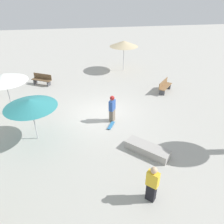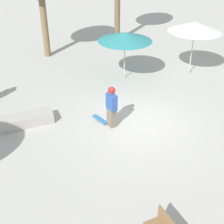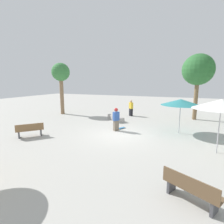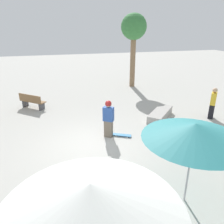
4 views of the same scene
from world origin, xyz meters
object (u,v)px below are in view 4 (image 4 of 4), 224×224
object	(u,v)px
concrete_ledge	(160,115)
shade_umbrella_teal	(195,131)
palm_tree_center_left	(134,30)
skateboard	(122,135)
bench_far	(32,101)
shade_umbrella_white	(91,198)
bystander_watching	(213,103)
skater_main	(108,118)

from	to	relation	value
concrete_ledge	shade_umbrella_teal	xyz separation A→B (m)	(5.31, -1.97, 1.88)
shade_umbrella_teal	palm_tree_center_left	distance (m)	12.21
concrete_ledge	palm_tree_center_left	xyz separation A→B (m)	(-6.40, 0.83, 3.95)
skateboard	bench_far	bearing A→B (deg)	158.33
shade_umbrella_white	bench_far	bearing A→B (deg)	-171.32
skateboard	concrete_ledge	world-z (taller)	concrete_ledge
bench_far	palm_tree_center_left	distance (m)	8.69
concrete_ledge	bench_far	size ratio (longest dim) A/B	1.33
palm_tree_center_left	bystander_watching	distance (m)	7.99
skateboard	bystander_watching	bearing A→B (deg)	36.15
shade_umbrella_white	bystander_watching	distance (m)	9.86
skateboard	bench_far	world-z (taller)	bench_far
skateboard	bystander_watching	size ratio (longest dim) A/B	0.50
bystander_watching	shade_umbrella_teal	bearing A→B (deg)	179.22
concrete_ledge	bystander_watching	xyz separation A→B (m)	(0.66, 2.51, 0.59)
skater_main	shade_umbrella_white	xyz separation A→B (m)	(5.89, -1.75, 1.51)
shade_umbrella_white	palm_tree_center_left	bearing A→B (deg)	157.43
skater_main	concrete_ledge	size ratio (longest dim) A/B	0.81
bench_far	shade_umbrella_white	size ratio (longest dim) A/B	0.57
skater_main	palm_tree_center_left	world-z (taller)	palm_tree_center_left
bench_far	skater_main	bearing A→B (deg)	-11.89
skater_main	skateboard	size ratio (longest dim) A/B	2.02
skateboard	bystander_watching	world-z (taller)	bystander_watching
skater_main	skateboard	distance (m)	0.99
skateboard	shade_umbrella_white	world-z (taller)	shade_umbrella_white
skateboard	shade_umbrella_teal	xyz separation A→B (m)	(3.95, 0.51, 2.02)
palm_tree_center_left	shade_umbrella_white	bearing A→B (deg)	-22.57
concrete_ledge	bystander_watching	world-z (taller)	bystander_watching
skater_main	bench_far	xyz separation A→B (m)	(-4.45, -3.33, -0.44)
concrete_ledge	skater_main	bearing A→B (deg)	-68.23
bench_far	shade_umbrella_white	distance (m)	10.64
skater_main	shade_umbrella_teal	xyz separation A→B (m)	(4.09, 1.06, 1.21)
skater_main	skateboard	xyz separation A→B (m)	(0.15, 0.55, -0.81)
bench_far	shade_umbrella_teal	xyz separation A→B (m)	(8.55, 4.39, 1.65)
shade_umbrella_teal	bystander_watching	distance (m)	6.58
shade_umbrella_teal	bystander_watching	xyz separation A→B (m)	(-4.65, 4.48, -1.29)
bystander_watching	skater_main	bearing A→B (deg)	138.87
palm_tree_center_left	bystander_watching	xyz separation A→B (m)	(7.06, 1.68, -3.36)
skater_main	shade_umbrella_white	world-z (taller)	shade_umbrella_white
shade_umbrella_teal	bystander_watching	world-z (taller)	shade_umbrella_teal
skateboard	skater_main	bearing A→B (deg)	-166.51
concrete_ledge	shade_umbrella_teal	distance (m)	5.96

